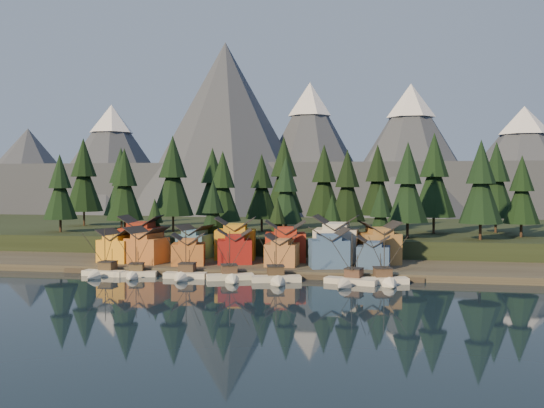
% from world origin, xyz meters
% --- Properties ---
extents(ground, '(500.00, 500.00, 0.00)m').
position_xyz_m(ground, '(0.00, 0.00, 0.00)').
color(ground, black).
rests_on(ground, ground).
extents(shore_strip, '(400.00, 50.00, 1.50)m').
position_xyz_m(shore_strip, '(0.00, 40.00, 0.75)').
color(shore_strip, '#352F27').
rests_on(shore_strip, ground).
extents(hillside, '(420.00, 100.00, 6.00)m').
position_xyz_m(hillside, '(0.00, 90.00, 3.00)').
color(hillside, black).
rests_on(hillside, ground).
extents(dock, '(80.00, 4.00, 1.00)m').
position_xyz_m(dock, '(0.00, 16.50, 0.50)').
color(dock, '#484033').
rests_on(dock, ground).
extents(mountain_ridge, '(560.00, 190.00, 90.00)m').
position_xyz_m(mountain_ridge, '(-4.20, 213.59, 26.06)').
color(mountain_ridge, '#424756').
rests_on(mountain_ridge, ground).
extents(boat_0, '(9.81, 10.55, 11.34)m').
position_xyz_m(boat_0, '(-29.18, 10.86, 2.17)').
color(boat_0, beige).
rests_on(boat_0, ground).
extents(boat_1, '(9.73, 10.26, 10.33)m').
position_xyz_m(boat_1, '(-21.61, 11.21, 1.91)').
color(boat_1, silver).
rests_on(boat_1, ground).
extents(boat_2, '(9.46, 10.22, 11.57)m').
position_xyz_m(boat_2, '(-10.30, 11.03, 2.27)').
color(boat_2, beige).
rests_on(boat_2, ground).
extents(boat_3, '(10.64, 11.07, 11.37)m').
position_xyz_m(boat_3, '(0.09, 10.59, 2.11)').
color(boat_3, silver).
rests_on(boat_3, ground).
extents(boat_4, '(10.94, 11.43, 11.95)m').
position_xyz_m(boat_4, '(10.11, 9.52, 2.25)').
color(boat_4, beige).
rests_on(boat_4, ground).
extents(boat_5, '(11.36, 11.90, 11.33)m').
position_xyz_m(boat_5, '(24.86, 9.36, 2.02)').
color(boat_5, beige).
rests_on(boat_5, ground).
extents(boat_6, '(10.13, 10.68, 11.74)m').
position_xyz_m(boat_6, '(32.21, 11.22, 2.28)').
color(boat_6, white).
rests_on(boat_6, ground).
extents(house_front_0, '(8.99, 8.63, 7.85)m').
position_xyz_m(house_front_0, '(-31.13, 23.93, 5.63)').
color(house_front_0, orange).
rests_on(house_front_0, shore_strip).
extents(house_front_1, '(9.54, 9.27, 8.53)m').
position_xyz_m(house_front_1, '(-23.58, 23.42, 5.98)').
color(house_front_1, '#A95F2B').
rests_on(house_front_1, shore_strip).
extents(house_front_2, '(8.87, 8.91, 7.22)m').
position_xyz_m(house_front_2, '(-12.92, 22.17, 5.29)').
color(house_front_2, '#AF642D').
rests_on(house_front_2, shore_strip).
extents(house_front_3, '(9.64, 9.37, 8.10)m').
position_xyz_m(house_front_3, '(-2.91, 26.24, 5.75)').
color(house_front_3, maroon).
rests_on(house_front_3, shore_strip).
extents(house_front_4, '(7.22, 7.78, 7.30)m').
position_xyz_m(house_front_4, '(8.80, 24.20, 5.33)').
color(house_front_4, '#A26839').
rests_on(house_front_4, shore_strip).
extents(house_front_5, '(10.09, 9.53, 8.86)m').
position_xyz_m(house_front_5, '(19.58, 23.44, 6.15)').
color(house_front_5, '#3A5A8B').
rests_on(house_front_5, shore_strip).
extents(house_front_6, '(7.44, 7.06, 7.11)m').
position_xyz_m(house_front_6, '(29.51, 24.29, 5.24)').
color(house_front_6, '#324D77').
rests_on(house_front_6, shore_strip).
extents(house_back_0, '(10.69, 10.35, 10.59)m').
position_xyz_m(house_back_0, '(-29.38, 34.08, 7.06)').
color(house_back_0, maroon).
rests_on(house_back_0, shore_strip).
extents(house_back_1, '(8.66, 8.73, 8.36)m').
position_xyz_m(house_back_1, '(-15.10, 34.14, 5.89)').
color(house_back_1, teal).
rests_on(house_back_1, shore_strip).
extents(house_back_2, '(11.02, 10.36, 10.36)m').
position_xyz_m(house_back_2, '(-4.65, 34.47, 6.94)').
color(house_back_2, gold).
rests_on(house_back_2, shore_strip).
extents(house_back_3, '(10.92, 10.04, 9.84)m').
position_xyz_m(house_back_3, '(8.33, 32.26, 6.67)').
color(house_back_3, '#A02918').
rests_on(house_back_3, shore_strip).
extents(house_back_4, '(10.57, 10.18, 11.15)m').
position_xyz_m(house_back_4, '(20.58, 33.16, 7.35)').
color(house_back_4, beige).
rests_on(house_back_4, shore_strip).
extents(house_back_5, '(10.69, 10.77, 9.90)m').
position_xyz_m(house_back_5, '(30.76, 32.20, 6.70)').
color(house_back_5, '#9E7038').
rests_on(house_back_5, shore_strip).
extents(tree_hill_0, '(9.89, 9.89, 23.04)m').
position_xyz_m(tree_hill_0, '(-62.00, 52.00, 18.59)').
color(tree_hill_0, '#332319').
rests_on(tree_hill_0, hillside).
extents(tree_hill_1, '(11.05, 11.05, 25.75)m').
position_xyz_m(tree_hill_1, '(-50.00, 68.00, 20.07)').
color(tree_hill_1, '#332319').
rests_on(tree_hill_1, hillside).
extents(tree_hill_2, '(10.42, 10.42, 24.28)m').
position_xyz_m(tree_hill_2, '(-40.00, 48.00, 19.27)').
color(tree_hill_2, '#332319').
rests_on(tree_hill_2, hillside).
extents(tree_hill_3, '(12.29, 12.29, 28.64)m').
position_xyz_m(tree_hill_3, '(-30.00, 60.00, 21.66)').
color(tree_hill_3, '#332319').
rests_on(tree_hill_3, hillside).
extents(tree_hill_4, '(11.06, 11.06, 25.76)m').
position_xyz_m(tree_hill_4, '(-22.00, 75.00, 20.08)').
color(tree_hill_4, '#332319').
rests_on(tree_hill_4, hillside).
extents(tree_hill_5, '(10.04, 10.04, 23.38)m').
position_xyz_m(tree_hill_5, '(-12.00, 50.00, 18.78)').
color(tree_hill_5, '#332319').
rests_on(tree_hill_5, hillside).
extents(tree_hill_6, '(9.93, 9.93, 23.13)m').
position_xyz_m(tree_hill_6, '(-4.00, 65.00, 18.64)').
color(tree_hill_6, '#332319').
rests_on(tree_hill_6, hillside).
extents(tree_hill_7, '(9.30, 9.30, 21.66)m').
position_xyz_m(tree_hill_7, '(6.00, 48.00, 17.84)').
color(tree_hill_7, '#332319').
rests_on(tree_hill_7, hillside).
extents(tree_hill_8, '(11.25, 11.25, 26.21)m').
position_xyz_m(tree_hill_8, '(14.00, 72.00, 20.33)').
color(tree_hill_8, '#332319').
rests_on(tree_hill_8, hillside).
extents(tree_hill_9, '(10.19, 10.19, 23.75)m').
position_xyz_m(tree_hill_9, '(22.00, 55.00, 18.98)').
color(tree_hill_9, '#332319').
rests_on(tree_hill_9, hillside).
extents(tree_hill_10, '(11.42, 11.42, 26.60)m').
position_xyz_m(tree_hill_10, '(30.00, 80.00, 20.54)').
color(tree_hill_10, '#332319').
rests_on(tree_hill_10, hillside).
extents(tree_hill_11, '(10.86, 10.86, 25.30)m').
position_xyz_m(tree_hill_11, '(38.00, 50.00, 19.83)').
color(tree_hill_11, '#332319').
rests_on(tree_hill_11, hillside).
extents(tree_hill_12, '(12.39, 12.39, 28.86)m').
position_xyz_m(tree_hill_12, '(46.00, 66.00, 21.78)').
color(tree_hill_12, '#332319').
rests_on(tree_hill_12, hillside).
extents(tree_hill_13, '(10.94, 10.94, 25.49)m').
position_xyz_m(tree_hill_13, '(56.00, 48.00, 19.93)').
color(tree_hill_13, '#332319').
rests_on(tree_hill_13, hillside).
extents(tree_hill_14, '(11.36, 11.36, 26.45)m').
position_xyz_m(tree_hill_14, '(64.00, 72.00, 20.46)').
color(tree_hill_14, '#332319').
rests_on(tree_hill_14, hillside).
extents(tree_hill_15, '(12.66, 12.66, 29.50)m').
position_xyz_m(tree_hill_15, '(0.00, 82.00, 22.13)').
color(tree_hill_15, '#332319').
rests_on(tree_hill_15, hillside).
extents(tree_hill_16, '(12.73, 12.73, 29.66)m').
position_xyz_m(tree_hill_16, '(-68.00, 78.00, 22.22)').
color(tree_hill_16, '#332319').
rests_on(tree_hill_16, hillside).
extents(tree_hill_17, '(9.42, 9.42, 21.94)m').
position_xyz_m(tree_hill_17, '(68.00, 58.00, 17.99)').
color(tree_hill_17, '#332319').
rests_on(tree_hill_17, hillside).
extents(tree_shore_0, '(6.41, 6.41, 14.93)m').
position_xyz_m(tree_shore_0, '(-28.00, 40.00, 9.65)').
color(tree_shore_0, '#332319').
rests_on(tree_shore_0, shore_strip).
extents(tree_shore_1, '(8.54, 8.54, 19.89)m').
position_xyz_m(tree_shore_1, '(-12.00, 40.00, 12.37)').
color(tree_shore_1, '#332319').
rests_on(tree_shore_1, shore_strip).
extents(tree_shore_2, '(6.57, 6.57, 15.30)m').
position_xyz_m(tree_shore_2, '(5.00, 40.00, 9.85)').
color(tree_shore_2, '#332319').
rests_on(tree_shore_2, shore_strip).
extents(tree_shore_3, '(6.93, 6.93, 16.14)m').
position_xyz_m(tree_shore_3, '(19.00, 40.00, 10.32)').
color(tree_shore_3, '#332319').
rests_on(tree_shore_3, shore_strip).
extents(tree_shore_4, '(8.08, 8.08, 18.82)m').
position_xyz_m(tree_shore_4, '(31.00, 40.00, 11.78)').
color(tree_shore_4, '#332319').
rests_on(tree_shore_4, shore_strip).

